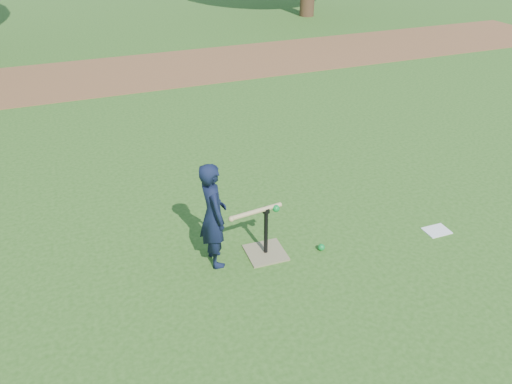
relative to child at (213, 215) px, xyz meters
name	(u,v)px	position (x,y,z in m)	size (l,w,h in m)	color
ground	(268,250)	(0.62, -0.03, -0.61)	(80.00, 80.00, 0.00)	#285116
dirt_strip	(145,71)	(0.62, 7.47, -0.60)	(24.00, 3.00, 0.01)	brown
child	(213,215)	(0.00, 0.00, 0.00)	(0.44, 0.29, 1.22)	black
wiffle_ball_ground	(321,247)	(1.19, -0.26, -0.57)	(0.08, 0.08, 0.08)	#0B802C
clipboard	(437,231)	(2.68, -0.44, -0.60)	(0.30, 0.23, 0.01)	white
batting_tee	(266,246)	(0.57, -0.09, -0.50)	(0.45, 0.45, 0.61)	#817551
swing_action	(258,212)	(0.47, -0.11, 0.00)	(0.63, 0.13, 0.09)	tan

